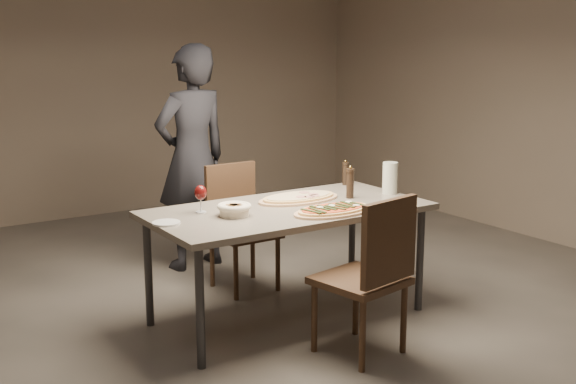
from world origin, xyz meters
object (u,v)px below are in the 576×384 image
chair_near (372,268)px  chair_far (238,219)px  dining_table (288,216)px  pepper_mill_left (345,173)px  diner (192,158)px  zucchini_pizza (334,210)px  bread_basket (234,209)px  ham_pizza (299,198)px  carafe (390,178)px

chair_near → chair_far: 1.51m
dining_table → chair_far: bearing=86.9°
pepper_mill_left → chair_near: (-0.68, -1.15, -0.30)m
pepper_mill_left → diner: 1.24m
zucchini_pizza → chair_near: 0.55m
bread_basket → pepper_mill_left: pepper_mill_left is taller
chair_near → diner: 2.15m
ham_pizza → chair_near: bearing=-89.8°
ham_pizza → bread_basket: size_ratio=2.83×
zucchini_pizza → carafe: 0.72m
zucchini_pizza → bread_basket: bread_basket is taller
chair_far → carafe: bearing=134.9°
zucchini_pizza → chair_near: chair_near is taller
bread_basket → chair_near: size_ratio=0.22×
pepper_mill_left → bread_basket: bearing=-161.1°
ham_pizza → chair_near: size_ratio=0.63×
chair_near → chair_far: bearing=80.4°
pepper_mill_left → chair_far: pepper_mill_left is taller
bread_basket → chair_near: 0.93m
dining_table → carafe: bearing=-2.1°
dining_table → diner: size_ratio=1.01×
zucchini_pizza → pepper_mill_left: pepper_mill_left is taller
diner → chair_near: bearing=85.0°
bread_basket → pepper_mill_left: bearing=18.9°
ham_pizza → carafe: 0.68m
bread_basket → chair_far: size_ratio=0.23×
ham_pizza → diner: diner is taller
zucchini_pizza → diner: bearing=107.9°
bread_basket → pepper_mill_left: (1.16, 0.40, 0.04)m
ham_pizza → carafe: bearing=-7.3°
chair_near → diner: size_ratio=0.54×
chair_far → dining_table: bearing=85.9°
dining_table → chair_near: chair_near is taller
ham_pizza → pepper_mill_left: pepper_mill_left is taller
dining_table → carafe: (0.83, -0.03, 0.17)m
dining_table → pepper_mill_left: 0.86m
pepper_mill_left → ham_pizza: bearing=-157.0°
dining_table → bread_basket: 0.42m
ham_pizza → bread_basket: (-0.58, -0.15, 0.03)m
bread_basket → pepper_mill_left: size_ratio=1.13×
zucchini_pizza → carafe: size_ratio=2.53×
pepper_mill_left → chair_far: (-0.71, 0.35, -0.33)m
carafe → chair_near: size_ratio=0.23×
zucchini_pizza → dining_table: bearing=130.7°
chair_near → zucchini_pizza: bearing=69.2°
zucchini_pizza → ham_pizza: zucchini_pizza is taller
pepper_mill_left → chair_far: bearing=153.6°
pepper_mill_left → carafe: (0.08, -0.41, 0.02)m
zucchini_pizza → diner: (-0.19, 1.63, 0.12)m
dining_table → chair_near: size_ratio=1.89×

